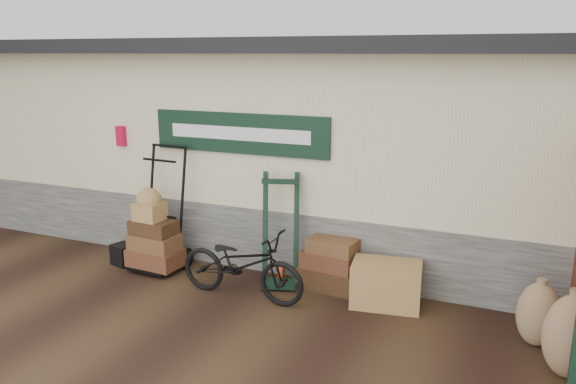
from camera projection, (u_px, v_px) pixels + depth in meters
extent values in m
plane|color=black|center=(227.00, 298.00, 7.08)|extent=(80.00, 80.00, 0.00)
cube|color=#4C4C47|center=(307.00, 209.00, 9.42)|extent=(14.00, 3.54, 0.90)
cube|color=beige|center=(308.00, 120.00, 9.06)|extent=(14.00, 3.50, 2.10)
cube|color=black|center=(305.00, 47.00, 8.65)|extent=(14.40, 4.10, 0.20)
cube|color=black|center=(239.00, 133.00, 7.59)|extent=(2.60, 0.06, 0.55)
cube|color=white|center=(238.00, 134.00, 7.56)|extent=(2.10, 0.01, 0.18)
cube|color=#BA0D32|center=(122.00, 136.00, 8.39)|extent=(0.14, 0.10, 0.30)
cube|color=#9B663E|center=(386.00, 284.00, 6.84)|extent=(0.90, 0.66, 0.54)
cube|color=black|center=(123.00, 254.00, 8.18)|extent=(0.36, 0.33, 0.30)
imported|color=black|center=(242.00, 260.00, 6.99)|extent=(0.65, 1.72, 0.99)
ellipsoid|color=brown|center=(538.00, 314.00, 5.86)|extent=(0.46, 0.39, 0.71)
ellipsoid|color=brown|center=(571.00, 337.00, 5.27)|extent=(0.62, 0.56, 0.84)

